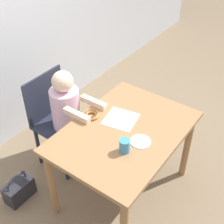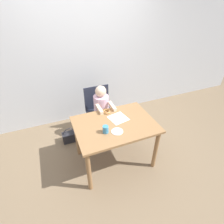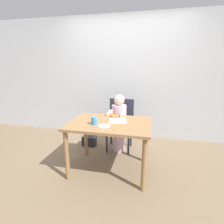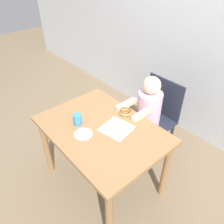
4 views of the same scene
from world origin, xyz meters
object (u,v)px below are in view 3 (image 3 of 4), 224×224
at_px(child_figure, 119,123).
at_px(cup, 94,121).
at_px(donut, 113,115).
at_px(chair, 120,123).
at_px(handbag, 89,140).

distance_m(child_figure, cup, 0.83).
relative_size(child_figure, donut, 8.21).
height_order(child_figure, donut, child_figure).
distance_m(chair, cup, 0.95).
bearing_deg(handbag, donut, -34.75).
xyz_separation_m(donut, handbag, (-0.57, 0.40, -0.66)).
bearing_deg(child_figure, donut, -95.17).
bearing_deg(child_figure, handbag, 172.44).
bearing_deg(donut, handbag, 145.25).
height_order(donut, handbag, donut).
xyz_separation_m(donut, cup, (-0.17, -0.44, 0.03)).
height_order(child_figure, cup, child_figure).
relative_size(chair, cup, 8.99).
xyz_separation_m(chair, handbag, (-0.60, -0.05, -0.39)).
relative_size(chair, donut, 7.27).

